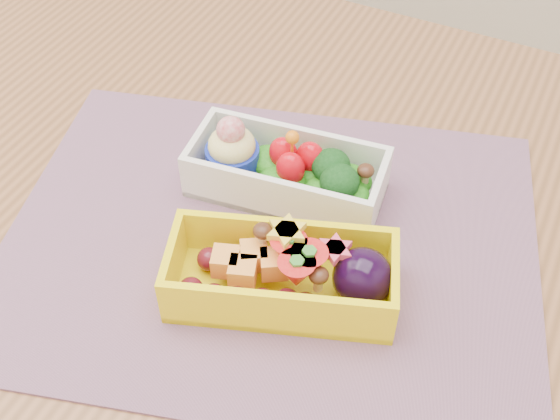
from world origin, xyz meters
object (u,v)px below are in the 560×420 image
at_px(bento_yellow, 287,274).
at_px(table, 287,308).
at_px(placemat, 270,241).
at_px(bento_white, 286,171).

bearing_deg(bento_yellow, table, 95.50).
height_order(placemat, bento_white, bento_white).
bearing_deg(placemat, bento_white, 103.19).
height_order(table, bento_white, bento_white).
distance_m(table, placemat, 0.10).
bearing_deg(table, bento_white, 117.19).
height_order(table, bento_yellow, bento_yellow).
height_order(table, placemat, placemat).
relative_size(placemat, bento_yellow, 2.33).
relative_size(placemat, bento_white, 2.49).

